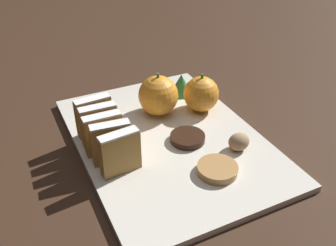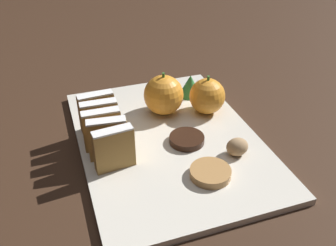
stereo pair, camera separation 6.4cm
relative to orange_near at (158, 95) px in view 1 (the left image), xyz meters
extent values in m
plane|color=#382316|center=(-0.02, -0.08, -0.05)|extent=(6.00, 6.00, 0.00)
cube|color=silver|center=(-0.02, -0.08, -0.04)|extent=(0.30, 0.42, 0.01)
cube|color=#B28442|center=(-0.12, -0.13, 0.00)|extent=(0.06, 0.02, 0.07)
cube|color=white|center=(-0.12, -0.13, 0.03)|extent=(0.06, 0.02, 0.00)
cube|color=#B28442|center=(-0.13, -0.10, 0.00)|extent=(0.06, 0.03, 0.07)
cube|color=white|center=(-0.13, -0.10, 0.03)|extent=(0.06, 0.02, 0.00)
cube|color=#B28442|center=(-0.13, -0.07, 0.00)|extent=(0.06, 0.02, 0.07)
cube|color=white|center=(-0.13, -0.07, 0.03)|extent=(0.06, 0.02, 0.00)
cube|color=#B28442|center=(-0.13, -0.04, 0.00)|extent=(0.06, 0.02, 0.07)
cube|color=white|center=(-0.13, -0.04, 0.03)|extent=(0.06, 0.02, 0.00)
cube|color=#B28442|center=(-0.13, -0.01, 0.00)|extent=(0.06, 0.02, 0.07)
cube|color=white|center=(-0.13, -0.01, 0.03)|extent=(0.06, 0.02, 0.00)
sphere|color=orange|center=(0.00, 0.00, 0.00)|extent=(0.08, 0.08, 0.08)
cylinder|color=#38702D|center=(0.00, 0.00, 0.04)|extent=(0.00, 0.01, 0.01)
sphere|color=orange|center=(0.08, -0.02, 0.00)|extent=(0.07, 0.07, 0.07)
cylinder|color=#38702D|center=(0.08, -0.02, 0.03)|extent=(0.01, 0.01, 0.01)
ellipsoid|color=tan|center=(0.07, -0.16, -0.02)|extent=(0.04, 0.03, 0.03)
cylinder|color=black|center=(0.01, -0.11, -0.03)|extent=(0.06, 0.06, 0.01)
cylinder|color=#B27F47|center=(0.01, -0.20, -0.03)|extent=(0.06, 0.06, 0.01)
cone|color=#2D7538|center=(0.07, 0.05, -0.02)|extent=(0.05, 0.05, 0.05)
camera|label=1|loc=(-0.25, -0.56, 0.35)|focal=40.00mm
camera|label=2|loc=(-0.19, -0.59, 0.35)|focal=40.00mm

